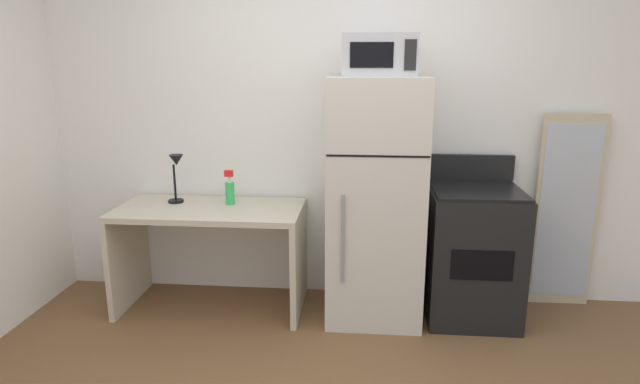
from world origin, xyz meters
The scene contains 8 objects.
wall_back_white centered at (0.00, 1.70, 1.30)m, with size 5.00×0.10×2.60m, color white.
desk centered at (-0.90, 1.31, 0.53)m, with size 1.30×0.64×0.75m.
desk_lamp centered at (-1.16, 1.41, 0.99)m, with size 0.14×0.12×0.35m.
spray_bottle centered at (-0.77, 1.41, 0.85)m, with size 0.06×0.06×0.25m.
refrigerator centered at (0.26, 1.31, 0.82)m, with size 0.64×0.66×1.65m.
microwave centered at (0.26, 1.29, 1.78)m, with size 0.46×0.35×0.26m.
oven_range centered at (0.93, 1.33, 0.47)m, with size 0.61×0.61×1.10m.
leaning_mirror centered at (1.62, 1.59, 0.70)m, with size 0.44×0.03×1.40m.
Camera 1 is at (0.18, -2.11, 1.74)m, focal length 29.17 mm.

